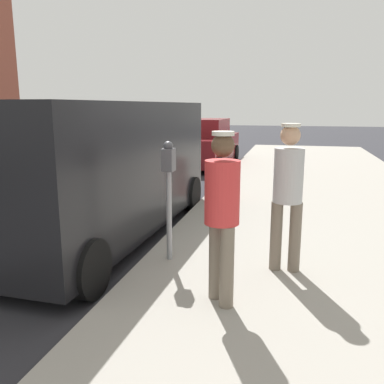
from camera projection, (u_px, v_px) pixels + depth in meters
ground_plane at (85, 254)px, 5.89m from camera, size 80.00×80.00×0.00m
sidewalk_slab at (342, 272)px, 5.06m from camera, size 5.00×32.00×0.15m
parking_meter_near at (169, 181)px, 5.10m from camera, size 0.14×0.18×1.52m
pedestrian_in_red at (222, 207)px, 3.95m from camera, size 0.34×0.34×1.71m
pedestrian_in_gray at (288, 188)px, 4.75m from camera, size 0.36×0.34×1.75m
parked_van at (99, 166)px, 6.52m from camera, size 2.30×5.27×2.15m
parked_sedan_ahead at (203, 145)px, 14.47m from camera, size 2.05×4.45×1.65m
fire_hydrant at (224, 179)px, 8.75m from camera, size 0.24×0.24×0.86m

